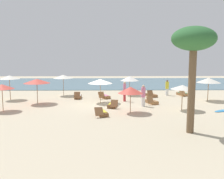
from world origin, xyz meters
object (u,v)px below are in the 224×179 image
(lounger_0, at_px, (151,102))
(lounger_6, at_px, (78,97))
(surfboard, at_px, (223,111))
(umbrella_8, at_px, (2,87))
(lounger_3, at_px, (112,105))
(umbrella_7, at_px, (130,78))
(umbrella_1, at_px, (9,77))
(umbrella_0, at_px, (131,90))
(person_1, at_px, (125,91))
(umbrella_2, at_px, (209,80))
(umbrella_4, at_px, (100,81))
(umbrella_5, at_px, (37,81))
(lounger_2, at_px, (104,96))
(person_2, at_px, (143,96))
(umbrella_3, at_px, (63,77))
(palm_1, at_px, (194,43))
(lounger_4, at_px, (151,95))
(lounger_5, at_px, (102,113))
(lounger_1, at_px, (183,94))
(umbrella_6, at_px, (183,87))

(lounger_0, height_order, lounger_6, lounger_6)
(surfboard, bearing_deg, umbrella_8, 178.71)
(lounger_6, bearing_deg, lounger_3, -52.45)
(umbrella_7, bearing_deg, umbrella_1, -167.77)
(umbrella_0, distance_m, umbrella_8, 9.84)
(umbrella_0, xyz_separation_m, person_1, (-0.12, 4.73, -0.74))
(lounger_0, bearing_deg, person_1, 153.29)
(umbrella_2, bearing_deg, umbrella_4, -175.28)
(person_1, relative_size, surfboard, 0.97)
(umbrella_5, bearing_deg, lounger_2, 24.38)
(umbrella_5, bearing_deg, lounger_0, -1.37)
(person_2, bearing_deg, umbrella_3, 142.19)
(lounger_6, height_order, palm_1, palm_1)
(umbrella_0, distance_m, lounger_3, 2.87)
(lounger_4, bearing_deg, surfboard, -57.24)
(person_2, distance_m, palm_1, 8.51)
(lounger_5, height_order, surfboard, lounger_5)
(umbrella_4, xyz_separation_m, umbrella_8, (-7.44, -3.26, -0.07))
(umbrella_7, bearing_deg, umbrella_2, -26.00)
(umbrella_7, relative_size, person_1, 1.10)
(umbrella_3, bearing_deg, umbrella_5, -108.98)
(umbrella_4, xyz_separation_m, lounger_2, (0.33, 2.39, -1.77))
(lounger_0, height_order, lounger_4, lounger_4)
(umbrella_0, relative_size, lounger_6, 1.19)
(person_1, bearing_deg, umbrella_1, 174.20)
(umbrella_1, bearing_deg, umbrella_0, -27.77)
(umbrella_5, distance_m, lounger_1, 14.94)
(umbrella_0, bearing_deg, lounger_5, -158.75)
(umbrella_2, bearing_deg, lounger_4, 154.30)
(umbrella_6, height_order, lounger_0, umbrella_6)
(lounger_6, xyz_separation_m, person_2, (5.93, -4.04, 0.73))
(umbrella_3, height_order, lounger_4, umbrella_3)
(umbrella_0, height_order, umbrella_7, umbrella_7)
(lounger_5, bearing_deg, lounger_0, 45.53)
(lounger_6, bearing_deg, lounger_0, -22.53)
(lounger_6, bearing_deg, umbrella_7, 20.60)
(umbrella_3, relative_size, surfboard, 1.15)
(umbrella_6, xyz_separation_m, person_2, (-2.83, 1.50, -0.89))
(umbrella_5, bearing_deg, surfboard, -12.46)
(umbrella_2, distance_m, umbrella_7, 7.90)
(umbrella_2, xyz_separation_m, umbrella_4, (-10.12, -0.84, 0.01))
(lounger_4, distance_m, surfboard, 8.15)
(umbrella_0, relative_size, umbrella_7, 0.96)
(umbrella_1, height_order, lounger_6, umbrella_1)
(umbrella_1, bearing_deg, person_1, -5.80)
(umbrella_1, distance_m, surfboard, 19.23)
(umbrella_3, bearing_deg, lounger_3, -50.93)
(umbrella_3, bearing_deg, lounger_2, -22.78)
(umbrella_4, bearing_deg, umbrella_3, 133.67)
(umbrella_6, relative_size, lounger_4, 1.14)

